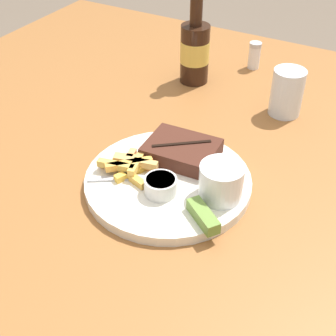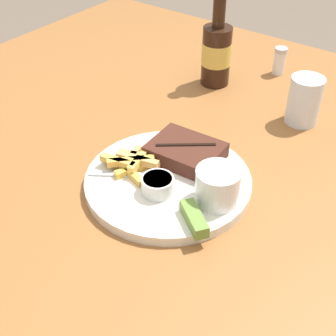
{
  "view_description": "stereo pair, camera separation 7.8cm",
  "coord_description": "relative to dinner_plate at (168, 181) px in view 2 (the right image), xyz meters",
  "views": [
    {
      "loc": [
        0.3,
        -0.53,
        1.25
      ],
      "look_at": [
        0.0,
        0.0,
        0.77
      ],
      "focal_mm": 50.0,
      "sensor_mm": 36.0,
      "label": 1
    },
    {
      "loc": [
        0.36,
        -0.49,
        1.25
      ],
      "look_at": [
        0.0,
        0.0,
        0.77
      ],
      "focal_mm": 50.0,
      "sensor_mm": 36.0,
      "label": 2
    }
  ],
  "objects": [
    {
      "name": "dinner_plate",
      "position": [
        0.0,
        0.0,
        0.0
      ],
      "size": [
        0.28,
        0.28,
        0.02
      ],
      "color": "silver",
      "rests_on": "dining_table"
    },
    {
      "name": "beer_bottle",
      "position": [
        -0.13,
        0.36,
        0.07
      ],
      "size": [
        0.07,
        0.07,
        0.21
      ],
      "color": "black",
      "rests_on": "dining_table"
    },
    {
      "name": "pickle_spear",
      "position": [
        0.1,
        -0.06,
        0.02
      ],
      "size": [
        0.07,
        0.06,
        0.02
      ],
      "color": "olive",
      "rests_on": "dinner_plate"
    },
    {
      "name": "salt_shaker",
      "position": [
        -0.04,
        0.49,
        0.02
      ],
      "size": [
        0.03,
        0.03,
        0.07
      ],
      "color": "white",
      "rests_on": "dining_table"
    },
    {
      "name": "dipping_sauce_cup",
      "position": [
        0.01,
        -0.04,
        0.02
      ],
      "size": [
        0.05,
        0.05,
        0.03
      ],
      "color": "silver",
      "rests_on": "dinner_plate"
    },
    {
      "name": "fork_utensil",
      "position": [
        -0.06,
        -0.04,
        0.01
      ],
      "size": [
        0.12,
        0.08,
        0.0
      ],
      "rotation": [
        0.0,
        0.0,
        6.85
      ],
      "color": "#B7B7BC",
      "rests_on": "dinner_plate"
    },
    {
      "name": "fries_pile",
      "position": [
        -0.07,
        -0.01,
        0.02
      ],
      "size": [
        0.1,
        0.09,
        0.02
      ],
      "color": "yellow",
      "rests_on": "dinner_plate"
    },
    {
      "name": "dining_table",
      "position": [
        0.0,
        0.0,
        -0.07
      ],
      "size": [
        1.43,
        1.38,
        0.73
      ],
      "color": "#935B2D",
      "rests_on": "ground_plane"
    },
    {
      "name": "coleslaw_cup",
      "position": [
        0.1,
        -0.0,
        0.04
      ],
      "size": [
        0.07,
        0.07,
        0.06
      ],
      "color": "white",
      "rests_on": "dinner_plate"
    },
    {
      "name": "steak_portion",
      "position": [
        -0.01,
        0.06,
        0.02
      ],
      "size": [
        0.13,
        0.1,
        0.03
      ],
      "color": "#472319",
      "rests_on": "dinner_plate"
    },
    {
      "name": "drinking_glass",
      "position": [
        0.1,
        0.33,
        0.04
      ],
      "size": [
        0.07,
        0.07,
        0.1
      ],
      "color": "silver",
      "rests_on": "dining_table"
    }
  ]
}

